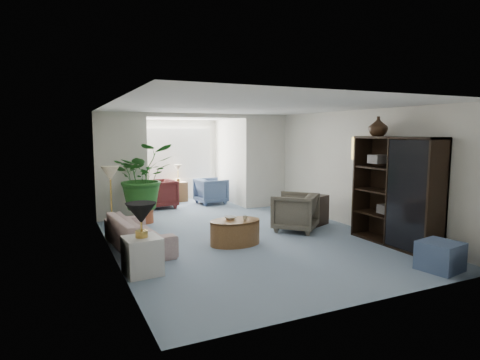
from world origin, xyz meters
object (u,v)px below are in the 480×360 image
sunroom_table (178,192)px  wingback_chair (295,212)px  table_lamp (141,213)px  ottoman (440,256)px  sunroom_chair_maroon (159,194)px  sofa (138,233)px  coffee_table (235,232)px  side_table_dark (314,210)px  cabinet_urn (378,126)px  end_table (142,256)px  sunroom_chair_blue (211,191)px  floor_lamp (110,173)px  coffee_cup (245,218)px  framed_picture (362,149)px  plant_pot (145,216)px  coffee_bowl (230,218)px  entertainment_cabinet (396,191)px

sunroom_table → wingback_chair: bearing=-74.8°
table_lamp → wingback_chair: table_lamp is taller
ottoman → sunroom_chair_maroon: (-2.59, 6.65, 0.17)m
sofa → table_lamp: 1.50m
coffee_table → sunroom_chair_maroon: 4.12m
side_table_dark → cabinet_urn: cabinet_urn is taller
end_table → table_lamp: bearing=0.0°
table_lamp → sunroom_chair_blue: size_ratio=0.55×
floor_lamp → sunroom_table: 4.18m
coffee_cup → ottoman: (2.04, -2.45, -0.28)m
framed_picture → side_table_dark: framed_picture is taller
end_table → sunroom_table: sunroom_table is taller
coffee_table → plant_pot: coffee_table is taller
coffee_bowl → side_table_dark: bearing=14.9°
entertainment_cabinet → sunroom_table: (-2.26, 6.10, -0.69)m
end_table → entertainment_cabinet: size_ratio=0.28×
floor_lamp → cabinet_urn: bearing=-26.3°
coffee_table → side_table_dark: bearing=17.5°
sunroom_chair_maroon → sunroom_table: bearing=131.0°
ottoman → sunroom_chair_blue: bearing=99.3°
table_lamp → cabinet_urn: bearing=1.3°
coffee_table → coffee_cup: bearing=-33.7°
wingback_chair → ottoman: wingback_chair is taller
entertainment_cabinet → coffee_bowl: bearing=153.1°
floor_lamp → wingback_chair: (3.52, -1.10, -0.86)m
sofa → sunroom_chair_blue: (2.76, 3.60, 0.08)m
side_table_dark → plant_pot: bearing=152.8°
sofa → ottoman: bearing=-134.2°
plant_pot → side_table_dark: bearing=-27.2°
table_lamp → sunroom_table: size_ratio=0.76×
sunroom_table → side_table_dark: bearing=-65.3°
end_table → sunroom_chair_blue: 5.77m
sunroom_chair_blue → sunroom_table: size_ratio=1.39×
floor_lamp → cabinet_urn: size_ratio=0.98×
end_table → cabinet_urn: bearing=1.3°
sofa → plant_pot: sofa is taller
wingback_chair → sunroom_chair_blue: bearing=-126.6°
end_table → sunroom_chair_blue: sunroom_chair_blue is taller
coffee_cup → wingback_chair: bearing=20.0°
wingback_chair → ottoman: 3.04m
sunroom_chair_blue → sunroom_chair_maroon: (-1.50, 0.00, 0.02)m
wingback_chair → sunroom_chair_blue: wingback_chair is taller
wingback_chair → sofa: bearing=-45.2°
sunroom_chair_maroon → plant_pot: bearing=-28.4°
side_table_dark → sunroom_table: (-1.90, 4.14, -0.03)m
floor_lamp → sunroom_chair_blue: 4.11m
ottoman → sunroom_table: 7.63m
ottoman → plant_pot: 6.02m
floor_lamp → coffee_bowl: floor_lamp is taller
framed_picture → ottoman: bearing=-104.9°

